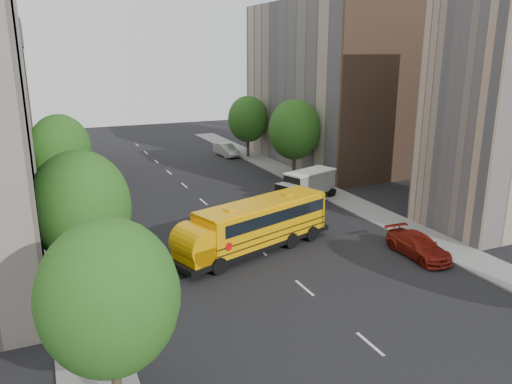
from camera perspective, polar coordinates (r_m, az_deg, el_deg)
ground at (r=34.81m, az=-0.90°, el=-5.50°), size 120.00×120.00×0.00m
sidewalk_left at (r=37.10m, az=-20.74°, el=-5.10°), size 3.00×80.00×0.12m
sidewalk_right at (r=44.23m, az=10.36°, el=-1.00°), size 3.00×80.00×0.12m
lane_markings at (r=43.69m, az=-6.03°, el=-1.11°), size 0.15×64.00×0.01m
building_right_near at (r=39.98m, az=26.63°, el=8.20°), size 10.00×7.00×17.00m
building_right_far at (r=58.64m, az=7.86°, el=12.08°), size 10.00×22.00×18.00m
building_right_sidewall at (r=49.62m, az=14.61°, el=11.08°), size 10.10×0.30×18.00m
street_tree_0 at (r=17.85m, az=-16.43°, el=-11.50°), size 4.80×4.80×7.41m
street_tree_1 at (r=27.05m, az=-19.42°, el=-1.64°), size 5.12×5.12×7.90m
street_tree_2 at (r=44.60m, az=-21.46°, el=4.60°), size 4.99×4.99×7.71m
street_tree_4 at (r=50.40m, az=4.43°, el=7.11°), size 5.25×5.25×8.10m
street_tree_5 at (r=61.18m, az=-0.94°, el=8.33°), size 4.86×4.86×7.51m
school_bus at (r=32.21m, az=-0.37°, el=-3.74°), size 12.07×6.28×3.35m
safari_truck at (r=43.71m, az=5.78°, el=0.77°), size 6.41×4.01×2.60m
parked_car_0 at (r=26.01m, az=-14.83°, el=-12.09°), size 1.83×4.19×1.40m
parked_car_1 at (r=45.12m, az=-19.13°, el=-0.52°), size 1.48×3.97×1.30m
parked_car_2 at (r=49.61m, az=-18.71°, el=0.98°), size 2.66×5.07×1.36m
parked_car_3 at (r=33.53m, az=18.05°, el=-5.85°), size 2.17×5.02×1.44m
parked_car_5 at (r=62.63m, az=-3.41°, el=4.83°), size 2.03×4.81×1.54m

